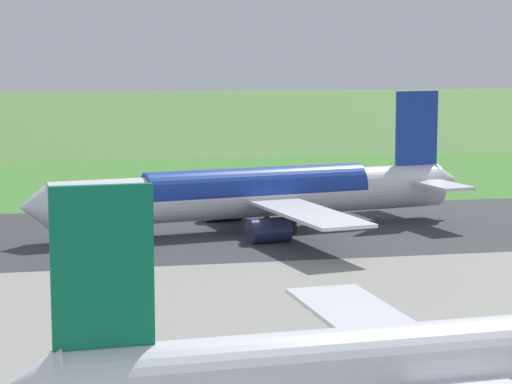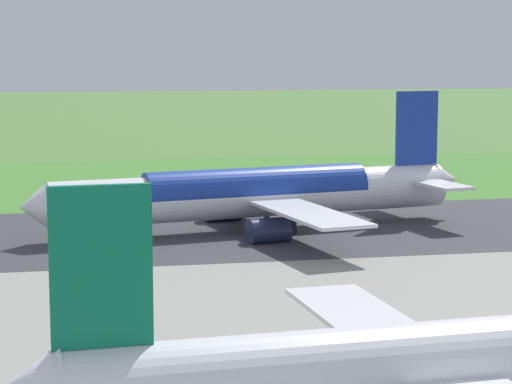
{
  "view_description": "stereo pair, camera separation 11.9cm",
  "coord_description": "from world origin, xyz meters",
  "px_view_note": "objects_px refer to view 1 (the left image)",
  "views": [
    {
      "loc": [
        24.48,
        114.21,
        20.8
      ],
      "look_at": [
        1.35,
        0.0,
        4.5
      ],
      "focal_mm": 71.67,
      "sensor_mm": 36.0,
      "label": 1
    },
    {
      "loc": [
        24.36,
        114.23,
        20.8
      ],
      "look_at": [
        1.35,
        0.0,
        4.5
      ],
      "focal_mm": 71.67,
      "sensor_mm": 36.0,
      "label": 2
    }
  ],
  "objects_px": {
    "airliner_main": "(259,193)",
    "airliner_parked_mid": "(449,360)",
    "no_stopping_sign": "(240,179)",
    "traffic_cone_orange": "(190,186)"
  },
  "relations": [
    {
      "from": "no_stopping_sign",
      "to": "traffic_cone_orange",
      "type": "xyz_separation_m",
      "value": [
        7.3,
        -1.94,
        -1.26
      ]
    },
    {
      "from": "airliner_parked_mid",
      "to": "no_stopping_sign",
      "type": "height_order",
      "value": "airliner_parked_mid"
    },
    {
      "from": "no_stopping_sign",
      "to": "traffic_cone_orange",
      "type": "height_order",
      "value": "no_stopping_sign"
    },
    {
      "from": "airliner_main",
      "to": "airliner_parked_mid",
      "type": "xyz_separation_m",
      "value": [
        2.38,
        63.36,
        -0.45
      ]
    },
    {
      "from": "airliner_parked_mid",
      "to": "no_stopping_sign",
      "type": "bearing_deg",
      "value": -93.9
    },
    {
      "from": "airliner_main",
      "to": "no_stopping_sign",
      "type": "xyz_separation_m",
      "value": [
        -4.36,
        -35.45,
        -2.82
      ]
    },
    {
      "from": "no_stopping_sign",
      "to": "airliner_parked_mid",
      "type": "bearing_deg",
      "value": 86.1
    },
    {
      "from": "airliner_parked_mid",
      "to": "traffic_cone_orange",
      "type": "bearing_deg",
      "value": -89.68
    },
    {
      "from": "airliner_main",
      "to": "airliner_parked_mid",
      "type": "relative_size",
      "value": 1.1
    },
    {
      "from": "airliner_main",
      "to": "no_stopping_sign",
      "type": "bearing_deg",
      "value": -97.01
    }
  ]
}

